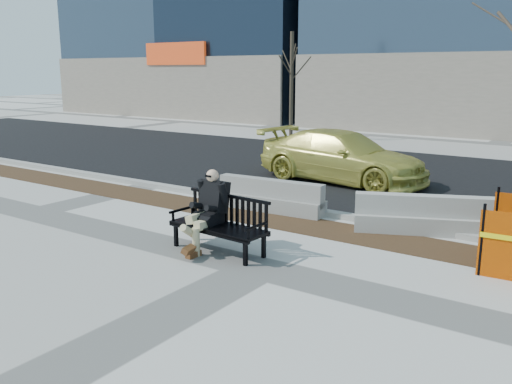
{
  "coord_description": "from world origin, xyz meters",
  "views": [
    {
      "loc": [
        4.75,
        -7.0,
        3.18
      ],
      "look_at": [
        -0.65,
        0.86,
        1.03
      ],
      "focal_mm": 38.23,
      "sensor_mm": 36.0,
      "label": 1
    }
  ],
  "objects_px": {
    "bench": "(219,252)",
    "seated_man": "(210,248)",
    "jersey_barrier_right": "(424,233)",
    "sedan": "(341,181)",
    "jersey_barrier_left": "(270,211)"
  },
  "relations": [
    {
      "from": "jersey_barrier_left",
      "to": "sedan",
      "type": "bearing_deg",
      "value": 88.52
    },
    {
      "from": "sedan",
      "to": "jersey_barrier_right",
      "type": "bearing_deg",
      "value": -130.18
    },
    {
      "from": "bench",
      "to": "seated_man",
      "type": "xyz_separation_m",
      "value": [
        -0.26,
        0.07,
        0.0
      ]
    },
    {
      "from": "bench",
      "to": "jersey_barrier_left",
      "type": "xyz_separation_m",
      "value": [
        -0.81,
        2.94,
        0.0
      ]
    },
    {
      "from": "bench",
      "to": "jersey_barrier_right",
      "type": "relative_size",
      "value": 0.7
    },
    {
      "from": "jersey_barrier_left",
      "to": "jersey_barrier_right",
      "type": "relative_size",
      "value": 0.95
    },
    {
      "from": "seated_man",
      "to": "jersey_barrier_right",
      "type": "xyz_separation_m",
      "value": [
        2.93,
        3.13,
        0.0
      ]
    },
    {
      "from": "seated_man",
      "to": "jersey_barrier_right",
      "type": "height_order",
      "value": "seated_man"
    },
    {
      "from": "jersey_barrier_left",
      "to": "bench",
      "type": "bearing_deg",
      "value": -78.29
    },
    {
      "from": "bench",
      "to": "seated_man",
      "type": "relative_size",
      "value": 1.31
    },
    {
      "from": "jersey_barrier_right",
      "to": "sedan",
      "type": "bearing_deg",
      "value": 110.78
    },
    {
      "from": "seated_man",
      "to": "sedan",
      "type": "bearing_deg",
      "value": 99.73
    },
    {
      "from": "sedan",
      "to": "jersey_barrier_right",
      "type": "height_order",
      "value": "sedan"
    },
    {
      "from": "seated_man",
      "to": "bench",
      "type": "bearing_deg",
      "value": -11.14
    },
    {
      "from": "seated_man",
      "to": "sedan",
      "type": "height_order",
      "value": "sedan"
    }
  ]
}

